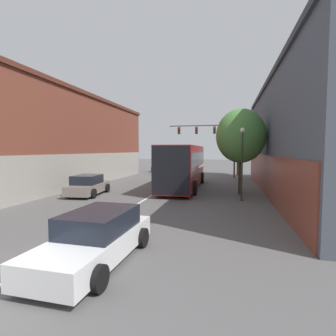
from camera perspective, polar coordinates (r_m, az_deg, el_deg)
lane_center_line at (r=19.52m, az=-1.92°, el=-5.02°), size 0.14×41.26×0.01m
building_left_brick at (r=25.78m, az=-23.02°, el=5.83°), size 7.65×23.75×7.83m
building_right_storefront at (r=20.17m, az=30.81°, el=6.06°), size 7.53×22.99×7.74m
bus at (r=20.97m, az=3.36°, el=0.78°), size 2.93×10.53×3.37m
hatchback_foreground at (r=7.70m, az=-15.28°, el=-14.44°), size 2.05×4.43×1.36m
parked_car_left_near at (r=37.09m, az=-1.19°, el=0.21°), size 2.46×4.48×1.32m
parked_car_left_mid at (r=18.54m, az=-16.99°, el=-3.66°), size 2.23×4.07×1.37m
traffic_signal_gantry at (r=29.34m, az=9.51°, el=6.72°), size 7.28×0.36×6.05m
street_lamp at (r=16.20m, az=15.82°, el=1.63°), size 0.30×0.30×4.37m
street_tree_near at (r=18.52m, az=15.57°, el=6.72°), size 3.32×2.99×5.83m
street_tree_far at (r=32.86m, az=14.99°, el=5.30°), size 3.04×2.73×5.58m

